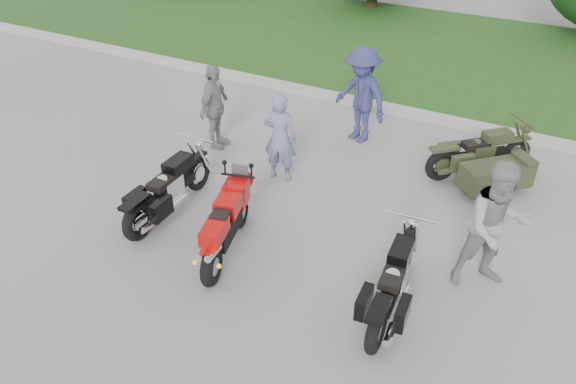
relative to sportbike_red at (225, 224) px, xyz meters
The scene contains 11 objects.
ground 0.56m from the sportbike_red, 51.79° to the right, with size 80.00×80.00×0.00m, color #A0A09B.
curb 5.93m from the sportbike_red, 89.35° to the left, with size 60.00×0.30×0.15m, color #ABA8A1.
grass_strip 10.08m from the sportbike_red, 89.62° to the left, with size 60.00×8.00×0.14m, color #376322.
sportbike_red is the anchor object (origin of this frame).
cruiser_left 1.47m from the sportbike_red, 164.48° to the left, with size 0.39×2.24×0.86m.
cruiser_right 2.55m from the sportbike_red, ahead, with size 0.46×2.16×0.83m.
cruiser_sidecar 4.82m from the sportbike_red, 51.96° to the left, with size 1.83×1.92×0.83m.
person_stripe 2.33m from the sportbike_red, 98.94° to the left, with size 0.60×0.39×1.65m, color slate.
person_grey 3.74m from the sportbike_red, 19.02° to the left, with size 0.93×0.73×1.92m, color #979791.
person_denim 4.38m from the sportbike_red, 85.89° to the left, with size 1.25×0.72×1.94m, color navy.
person_back 3.45m from the sportbike_red, 126.92° to the left, with size 0.98×0.41×1.68m, color gray.
Camera 1 is at (3.85, -5.24, 5.41)m, focal length 35.00 mm.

